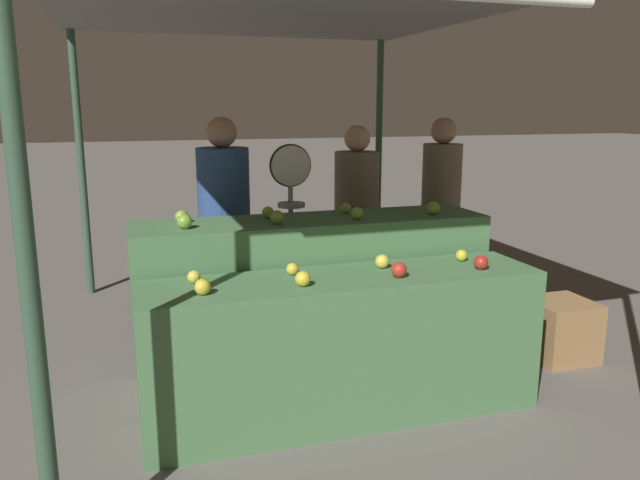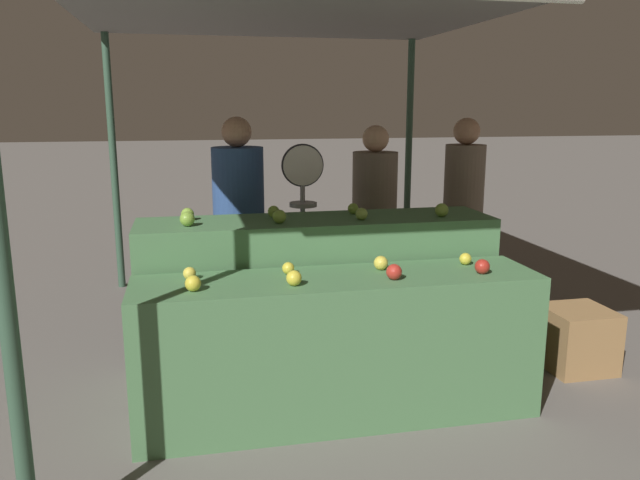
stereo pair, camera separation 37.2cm
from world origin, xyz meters
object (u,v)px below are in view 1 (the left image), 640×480
produce_scale (291,200)px  person_customer_right (356,210)px  wooden_crate_side (560,330)px  person_vendor_at_scale (224,215)px  person_customer_left (441,200)px

produce_scale → person_customer_right: size_ratio=0.93×
wooden_crate_side → produce_scale: bearing=154.0°
person_vendor_at_scale → person_customer_right: size_ratio=1.05×
produce_scale → wooden_crate_side: 2.14m
produce_scale → person_vendor_at_scale: bearing=150.1°
produce_scale → person_customer_right: bearing=31.9°
person_customer_left → person_customer_right: (-0.79, -0.01, -0.04)m
person_vendor_at_scale → wooden_crate_side: person_vendor_at_scale is taller
produce_scale → person_customer_left: (1.46, 0.43, -0.13)m
person_customer_right → wooden_crate_side: (1.07, -1.27, -0.72)m
person_customer_right → wooden_crate_side: bearing=158.6°
person_customer_right → produce_scale: bearing=60.3°
person_vendor_at_scale → wooden_crate_side: bearing=148.1°
person_vendor_at_scale → wooden_crate_side: size_ratio=4.00×
person_customer_left → person_customer_right: bearing=28.1°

